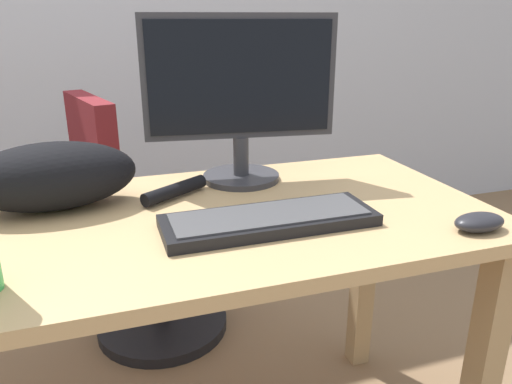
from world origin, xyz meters
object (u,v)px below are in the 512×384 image
(keyboard, at_px, (269,220))
(computer_mouse, at_px, (479,222))
(office_chair, at_px, (143,240))
(cat, at_px, (41,175))
(monitor, at_px, (240,93))

(keyboard, xyz_separation_m, computer_mouse, (0.39, -0.15, 0.00))
(keyboard, bearing_deg, office_chair, 105.20)
(office_chair, bearing_deg, computer_mouse, -56.54)
(keyboard, xyz_separation_m, cat, (-0.44, 0.24, 0.07))
(monitor, relative_size, keyboard, 1.09)
(monitor, distance_m, cat, 0.50)
(office_chair, relative_size, keyboard, 2.03)
(monitor, distance_m, keyboard, 0.38)
(computer_mouse, bearing_deg, office_chair, 123.46)
(keyboard, bearing_deg, computer_mouse, -21.51)
(monitor, xyz_separation_m, keyboard, (-0.03, -0.31, -0.21))
(office_chair, relative_size, monitor, 1.86)
(cat, bearing_deg, office_chair, 64.42)
(cat, bearing_deg, computer_mouse, -25.40)
(cat, bearing_deg, monitor, 7.96)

